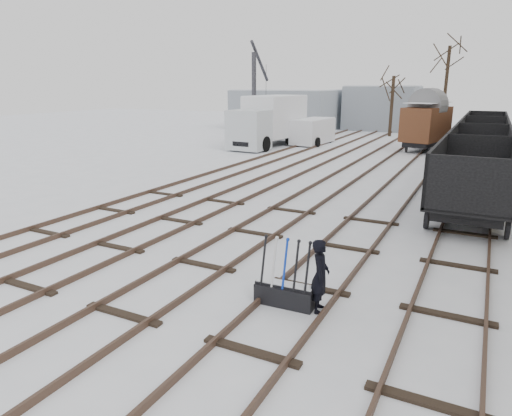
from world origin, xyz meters
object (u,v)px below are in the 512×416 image
(freight_wagon_a, at_px, (472,190))
(lorry, at_px, (269,121))
(panel_van, at_px, (313,131))
(crane, at_px, (255,113))
(box_van_wagon, at_px, (426,123))
(ground_frame, at_px, (285,293))
(worker, at_px, (320,276))

(freight_wagon_a, relative_size, lorry, 0.76)
(panel_van, relative_size, crane, 0.57)
(freight_wagon_a, relative_size, crane, 0.78)
(box_van_wagon, xyz_separation_m, crane, (-14.84, 2.36, 0.19))
(freight_wagon_a, distance_m, crane, 26.92)
(freight_wagon_a, height_order, box_van_wagon, box_van_wagon)
(lorry, height_order, crane, crane)
(ground_frame, distance_m, lorry, 26.23)
(box_van_wagon, height_order, lorry, lorry)
(worker, xyz_separation_m, panel_van, (-9.73, 26.08, 0.25))
(panel_van, bearing_deg, worker, -65.27)
(ground_frame, xyz_separation_m, worker, (0.75, 0.10, 0.51))
(worker, height_order, box_van_wagon, box_van_wagon)
(worker, bearing_deg, lorry, 13.26)
(worker, relative_size, lorry, 0.19)
(box_van_wagon, height_order, crane, crane)
(ground_frame, relative_size, lorry, 0.18)
(worker, bearing_deg, box_van_wagon, -11.59)
(worker, height_order, panel_van, panel_van)
(panel_van, bearing_deg, freight_wagon_a, -50.02)
(panel_van, bearing_deg, box_van_wagon, 5.00)
(box_van_wagon, distance_m, panel_van, 8.48)
(panel_van, bearing_deg, crane, 163.26)
(freight_wagon_a, bearing_deg, worker, -105.07)
(box_van_wagon, distance_m, lorry, 11.33)
(freight_wagon_a, bearing_deg, ground_frame, -109.17)
(worker, xyz_separation_m, freight_wagon_a, (2.46, 9.12, 0.22))
(lorry, xyz_separation_m, panel_van, (2.56, 2.68, -0.91))
(freight_wagon_a, bearing_deg, lorry, 135.92)
(lorry, bearing_deg, ground_frame, -60.17)
(ground_frame, height_order, lorry, lorry)
(lorry, distance_m, panel_van, 3.81)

